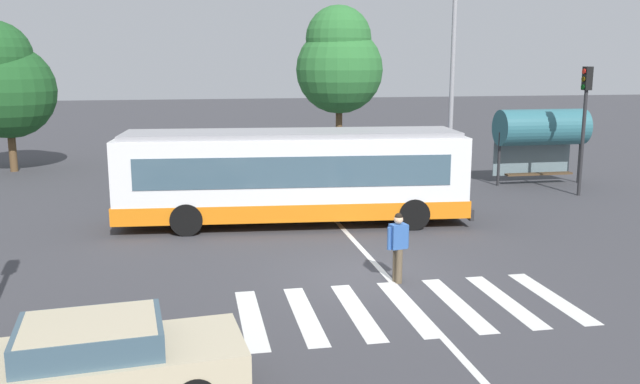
% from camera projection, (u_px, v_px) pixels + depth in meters
% --- Properties ---
extents(ground_plane, '(160.00, 160.00, 0.00)m').
position_uv_depth(ground_plane, '(372.00, 277.00, 16.62)').
color(ground_plane, '#3D3D42').
extents(city_transit_bus, '(11.51, 3.55, 3.06)m').
position_uv_depth(city_transit_bus, '(293.00, 176.00, 21.75)').
color(city_transit_bus, black).
rests_on(city_transit_bus, ground_plane).
extents(pedestrian_crossing_street, '(0.57, 0.34, 1.72)m').
position_uv_depth(pedestrian_crossing_street, '(398.00, 244.00, 16.06)').
color(pedestrian_crossing_street, brown).
rests_on(pedestrian_crossing_street, ground_plane).
extents(foreground_sedan, '(4.65, 2.24, 1.35)m').
position_uv_depth(foreground_sedan, '(96.00, 357.00, 10.36)').
color(foreground_sedan, black).
rests_on(foreground_sedan, ground_plane).
extents(parked_car_black, '(2.17, 4.63, 1.35)m').
position_uv_depth(parked_car_black, '(188.00, 170.00, 28.03)').
color(parked_car_black, black).
rests_on(parked_car_black, ground_plane).
extents(parked_car_teal, '(2.07, 4.60, 1.35)m').
position_uv_depth(parked_car_teal, '(253.00, 168.00, 28.74)').
color(parked_car_teal, black).
rests_on(parked_car_teal, ground_plane).
extents(parked_car_silver, '(1.93, 4.53, 1.35)m').
position_uv_depth(parked_car_silver, '(317.00, 164.00, 29.75)').
color(parked_car_silver, black).
rests_on(parked_car_silver, ground_plane).
extents(parked_car_blue, '(2.01, 4.57, 1.35)m').
position_uv_depth(parked_car_blue, '(378.00, 164.00, 29.83)').
color(parked_car_blue, black).
rests_on(parked_car_blue, ground_plane).
extents(traffic_light_far_corner, '(0.33, 0.32, 5.06)m').
position_uv_depth(traffic_light_far_corner, '(585.00, 110.00, 26.05)').
color(traffic_light_far_corner, '#28282B').
rests_on(traffic_light_far_corner, ground_plane).
extents(bus_stop_shelter, '(3.91, 1.54, 3.25)m').
position_uv_depth(bus_stop_shelter, '(541.00, 129.00, 28.69)').
color(bus_stop_shelter, '#28282B').
rests_on(bus_stop_shelter, ground_plane).
extents(twin_arm_street_lamp, '(5.00, 0.32, 8.28)m').
position_uv_depth(twin_arm_street_lamp, '(453.00, 63.00, 28.79)').
color(twin_arm_street_lamp, '#939399').
rests_on(twin_arm_street_lamp, ground_plane).
extents(background_tree_left, '(4.50, 4.50, 7.13)m').
position_uv_depth(background_tree_left, '(4.00, 81.00, 31.55)').
color(background_tree_left, brown).
rests_on(background_tree_left, ground_plane).
extents(background_tree_right, '(4.67, 4.67, 8.18)m').
position_uv_depth(background_tree_right, '(339.00, 61.00, 35.79)').
color(background_tree_right, brown).
rests_on(background_tree_right, ground_plane).
extents(crosswalk_painted_stripes, '(7.27, 3.39, 0.01)m').
position_uv_depth(crosswalk_painted_stripes, '(408.00, 307.00, 14.56)').
color(crosswalk_painted_stripes, silver).
rests_on(crosswalk_painted_stripes, ground_plane).
extents(lane_center_line, '(0.16, 24.00, 0.01)m').
position_uv_depth(lane_center_line, '(366.00, 254.00, 18.62)').
color(lane_center_line, silver).
rests_on(lane_center_line, ground_plane).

